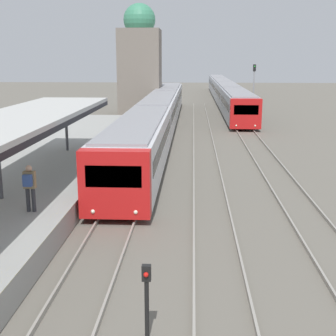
{
  "coord_description": "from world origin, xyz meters",
  "views": [
    {
      "loc": [
        2.87,
        -4.1,
        6.1
      ],
      "look_at": [
        1.84,
        15.25,
        1.56
      ],
      "focal_mm": 50.0,
      "sensor_mm": 36.0,
      "label": 1
    }
  ],
  "objects_px": {
    "train_near": "(159,112)",
    "train_far": "(224,90)",
    "signal_mast_far": "(254,85)",
    "signal_post_near": "(147,293)",
    "person_on_platform": "(29,185)"
  },
  "relations": [
    {
      "from": "train_near",
      "to": "person_on_platform",
      "type": "bearing_deg",
      "value": -96.38
    },
    {
      "from": "train_far",
      "to": "signal_mast_far",
      "type": "distance_m",
      "value": 19.12
    },
    {
      "from": "person_on_platform",
      "to": "signal_mast_far",
      "type": "relative_size",
      "value": 0.3
    },
    {
      "from": "person_on_platform",
      "to": "signal_mast_far",
      "type": "xyz_separation_m",
      "value": [
        11.88,
        34.24,
        1.58
      ]
    },
    {
      "from": "person_on_platform",
      "to": "signal_post_near",
      "type": "bearing_deg",
      "value": -52.29
    },
    {
      "from": "train_far",
      "to": "signal_mast_far",
      "type": "xyz_separation_m",
      "value": [
        1.79,
        -18.95,
        1.81
      ]
    },
    {
      "from": "signal_mast_far",
      "to": "train_far",
      "type": "bearing_deg",
      "value": 95.41
    },
    {
      "from": "train_near",
      "to": "signal_post_near",
      "type": "distance_m",
      "value": 30.6
    },
    {
      "from": "person_on_platform",
      "to": "train_near",
      "type": "distance_m",
      "value": 24.68
    },
    {
      "from": "train_near",
      "to": "signal_mast_far",
      "type": "bearing_deg",
      "value": 46.76
    },
    {
      "from": "person_on_platform",
      "to": "train_near",
      "type": "height_order",
      "value": "train_near"
    },
    {
      "from": "person_on_platform",
      "to": "train_far",
      "type": "height_order",
      "value": "train_far"
    },
    {
      "from": "signal_post_near",
      "to": "signal_mast_far",
      "type": "height_order",
      "value": "signal_mast_far"
    },
    {
      "from": "signal_post_near",
      "to": "signal_mast_far",
      "type": "bearing_deg",
      "value": 79.81
    },
    {
      "from": "train_near",
      "to": "train_far",
      "type": "distance_m",
      "value": 29.59
    }
  ]
}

